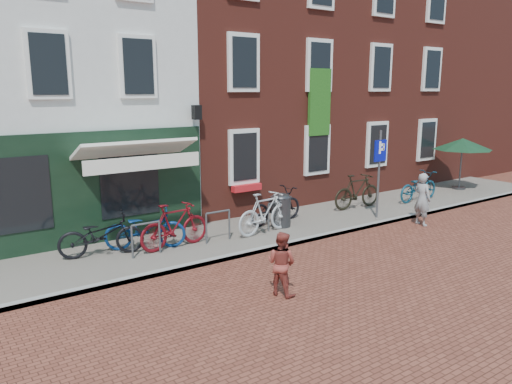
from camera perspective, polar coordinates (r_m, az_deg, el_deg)
ground at (r=13.06m, az=4.06°, el=-6.26°), size 80.00×80.00×0.00m
sidewalk at (r=14.76m, az=3.41°, el=-3.91°), size 24.00×3.00×0.10m
building_stucco at (r=16.86m, az=-25.88°, el=12.21°), size 8.00×8.00×9.00m
building_brick_mid at (r=19.34m, az=-4.49°, el=14.61°), size 6.00×8.00×10.00m
building_brick_right at (r=22.99m, az=8.89°, el=14.05°), size 6.00×8.00×10.00m
filler_right at (r=27.86m, az=18.78°, el=12.13°), size 7.00×8.00×9.00m
litter_bin at (r=14.40m, az=2.88°, el=-1.87°), size 0.57×0.57×1.05m
parking_sign at (r=15.60m, az=14.04°, el=3.28°), size 0.50×0.08×2.72m
parasol at (r=21.22m, az=22.72°, el=5.35°), size 2.28×2.28×2.14m
woman at (r=15.65m, az=18.61°, el=-0.79°), size 0.42×0.60×1.59m
boy at (r=9.92m, az=2.94°, el=-8.22°), size 0.69×0.77×1.30m
bicycle_0 at (r=12.42m, az=-17.40°, el=-4.72°), size 2.10×1.13×1.05m
bicycle_1 at (r=12.59m, az=-9.36°, el=-3.83°), size 1.98×0.72×1.16m
bicycle_2 at (r=12.68m, az=-12.65°, el=-4.12°), size 2.11×1.43×1.05m
bicycle_3 at (r=13.69m, az=1.07°, el=-2.40°), size 1.99×0.78×1.16m
bicycle_4 at (r=14.78m, az=2.29°, el=-1.57°), size 2.07×0.95×1.05m
bicycle_5 at (r=16.88m, az=11.59°, el=0.08°), size 1.97×0.67×1.16m
bicycle_6 at (r=18.59m, az=18.20°, el=0.61°), size 2.02×0.77×1.05m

